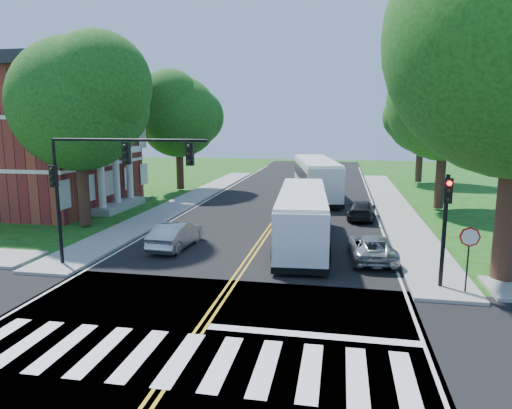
% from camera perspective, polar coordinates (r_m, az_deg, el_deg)
% --- Properties ---
extents(ground, '(140.00, 140.00, 0.00)m').
position_cam_1_polar(ground, '(13.94, -8.71, -17.58)').
color(ground, '#134611').
rests_on(ground, ground).
extents(road, '(14.00, 96.00, 0.01)m').
position_cam_1_polar(road, '(30.60, 2.43, -2.01)').
color(road, black).
rests_on(road, ground).
extents(cross_road, '(60.00, 12.00, 0.01)m').
position_cam_1_polar(cross_road, '(13.94, -8.71, -17.56)').
color(cross_road, black).
rests_on(cross_road, ground).
extents(center_line, '(0.36, 70.00, 0.01)m').
position_cam_1_polar(center_line, '(34.48, 3.38, -0.61)').
color(center_line, gold).
rests_on(center_line, road).
extents(edge_line_w, '(0.12, 70.00, 0.01)m').
position_cam_1_polar(edge_line_w, '(35.95, -7.43, -0.23)').
color(edge_line_w, silver).
rests_on(edge_line_w, road).
extents(edge_line_e, '(0.12, 70.00, 0.01)m').
position_cam_1_polar(edge_line_e, '(34.32, 14.72, -0.98)').
color(edge_line_e, silver).
rests_on(edge_line_e, road).
extents(crosswalk, '(12.60, 3.00, 0.01)m').
position_cam_1_polar(crosswalk, '(13.52, -9.45, -18.46)').
color(crosswalk, silver).
rests_on(crosswalk, road).
extents(stop_bar, '(6.60, 0.40, 0.01)m').
position_cam_1_polar(stop_bar, '(14.72, 6.99, -15.89)').
color(stop_bar, silver).
rests_on(stop_bar, road).
extents(sidewalk_nw, '(2.60, 40.00, 0.15)m').
position_cam_1_polar(sidewalk_nw, '(39.21, -8.17, 0.71)').
color(sidewalk_nw, gray).
rests_on(sidewalk_nw, ground).
extents(sidewalk_ne, '(2.60, 40.00, 0.15)m').
position_cam_1_polar(sidewalk_ne, '(37.38, 16.70, -0.09)').
color(sidewalk_ne, gray).
rests_on(sidewalk_ne, ground).
extents(tree_west_near, '(8.00, 8.00, 11.40)m').
position_cam_1_polar(tree_west_near, '(30.06, -21.39, 11.53)').
color(tree_west_near, '#372016').
rests_on(tree_west_near, ground).
extents(tree_west_far, '(7.60, 7.60, 10.67)m').
position_cam_1_polar(tree_west_far, '(44.31, -9.67, 10.74)').
color(tree_west_far, '#372016').
rests_on(tree_west_far, ground).
extents(tree_east_mid, '(8.40, 8.40, 11.93)m').
position_cam_1_polar(tree_east_mid, '(36.37, 22.62, 11.62)').
color(tree_east_mid, '#372016').
rests_on(tree_east_mid, ground).
extents(tree_east_far, '(7.20, 7.20, 10.34)m').
position_cam_1_polar(tree_east_far, '(52.27, 20.03, 10.02)').
color(tree_east_far, '#372016').
rests_on(tree_east_far, ground).
extents(brick_building, '(20.00, 13.00, 10.80)m').
position_cam_1_polar(brick_building, '(41.05, -29.29, 7.44)').
color(brick_building, maroon).
rests_on(brick_building, ground).
extents(signal_nw, '(7.15, 0.46, 5.66)m').
position_cam_1_polar(signal_nw, '(20.76, -18.54, 3.89)').
color(signal_nw, black).
rests_on(signal_nw, ground).
extents(signal_ne, '(0.30, 0.46, 4.40)m').
position_cam_1_polar(signal_ne, '(18.81, 22.62, -1.34)').
color(signal_ne, black).
rests_on(signal_ne, ground).
extents(stop_sign, '(0.76, 0.08, 2.53)m').
position_cam_1_polar(stop_sign, '(18.75, 25.10, -4.47)').
color(stop_sign, black).
rests_on(stop_sign, ground).
extents(bus_lead, '(3.31, 11.40, 2.91)m').
position_cam_1_polar(bus_lead, '(24.47, 5.79, -1.46)').
color(bus_lead, white).
rests_on(bus_lead, road).
extents(bus_follow, '(4.97, 13.19, 3.34)m').
position_cam_1_polar(bus_follow, '(40.01, 7.48, 3.37)').
color(bus_follow, white).
rests_on(bus_follow, road).
extents(hatchback, '(1.70, 4.29, 1.39)m').
position_cam_1_polar(hatchback, '(24.17, -10.00, -3.75)').
color(hatchback, '#A8AAAF').
rests_on(hatchback, road).
extents(suv, '(2.29, 4.48, 1.21)m').
position_cam_1_polar(suv, '(22.46, 14.24, -5.23)').
color(suv, '#A4A6AB').
rests_on(suv, road).
extents(dark_sedan, '(2.13, 4.47, 1.26)m').
position_cam_1_polar(dark_sedan, '(31.80, 13.06, -0.63)').
color(dark_sedan, black).
rests_on(dark_sedan, road).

